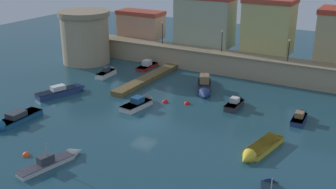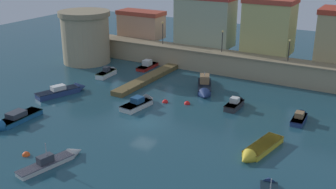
{
  "view_description": "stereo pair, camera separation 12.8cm",
  "coord_description": "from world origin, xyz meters",
  "px_view_note": "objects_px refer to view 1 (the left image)",
  "views": [
    {
      "loc": [
        23.49,
        -35.84,
        19.22
      ],
      "look_at": [
        0.0,
        5.57,
        1.67
      ],
      "focal_mm": 44.52,
      "sensor_mm": 36.0,
      "label": 1
    },
    {
      "loc": [
        23.6,
        -35.77,
        19.22
      ],
      "look_at": [
        0.0,
        5.57,
        1.67
      ],
      "focal_mm": 44.52,
      "sensor_mm": 36.0,
      "label": 2
    }
  ],
  "objects_px": {
    "moored_boat_6": "(236,103)",
    "moored_boat_8": "(258,150)",
    "mooring_buoy_2": "(26,155)",
    "fortress_tower": "(85,37)",
    "moored_boat_1": "(64,91)",
    "moored_boat_7": "(141,103)",
    "mooring_buoy_1": "(187,104)",
    "moored_boat_5": "(56,160)",
    "quay_lamp_1": "(222,38)",
    "moored_boat_4": "(300,117)",
    "mooring_buoy_0": "(165,102)",
    "moored_boat_11": "(108,72)",
    "quay_lamp_0": "(162,29)",
    "moored_boat_9": "(12,121)",
    "moored_boat_3": "(204,87)",
    "quay_lamp_2": "(289,46)",
    "moored_boat_2": "(151,64)"
  },
  "relations": [
    {
      "from": "fortress_tower",
      "to": "mooring_buoy_1",
      "type": "height_order",
      "value": "fortress_tower"
    },
    {
      "from": "moored_boat_6",
      "to": "moored_boat_8",
      "type": "distance_m",
      "value": 12.14
    },
    {
      "from": "quay_lamp_1",
      "to": "moored_boat_1",
      "type": "relative_size",
      "value": 0.46
    },
    {
      "from": "quay_lamp_2",
      "to": "moored_boat_2",
      "type": "height_order",
      "value": "quay_lamp_2"
    },
    {
      "from": "moored_boat_3",
      "to": "quay_lamp_0",
      "type": "bearing_deg",
      "value": -152.77
    },
    {
      "from": "quay_lamp_0",
      "to": "mooring_buoy_0",
      "type": "height_order",
      "value": "quay_lamp_0"
    },
    {
      "from": "quay_lamp_2",
      "to": "moored_boat_2",
      "type": "relative_size",
      "value": 0.46
    },
    {
      "from": "moored_boat_7",
      "to": "moored_boat_9",
      "type": "xyz_separation_m",
      "value": [
        -9.54,
        -11.81,
        -0.02
      ]
    },
    {
      "from": "quay_lamp_2",
      "to": "moored_boat_7",
      "type": "bearing_deg",
      "value": -126.33
    },
    {
      "from": "mooring_buoy_1",
      "to": "moored_boat_9",
      "type": "bearing_deg",
      "value": -133.23
    },
    {
      "from": "mooring_buoy_1",
      "to": "moored_boat_8",
      "type": "bearing_deg",
      "value": -34.81
    },
    {
      "from": "moored_boat_5",
      "to": "moored_boat_3",
      "type": "bearing_deg",
      "value": 3.62
    },
    {
      "from": "quay_lamp_1",
      "to": "moored_boat_4",
      "type": "bearing_deg",
      "value": -40.05
    },
    {
      "from": "moored_boat_8",
      "to": "mooring_buoy_1",
      "type": "bearing_deg",
      "value": -114.18
    },
    {
      "from": "quay_lamp_0",
      "to": "moored_boat_6",
      "type": "height_order",
      "value": "quay_lamp_0"
    },
    {
      "from": "moored_boat_1",
      "to": "moored_boat_8",
      "type": "height_order",
      "value": "moored_boat_1"
    },
    {
      "from": "moored_boat_5",
      "to": "moored_boat_1",
      "type": "bearing_deg",
      "value": 52.46
    },
    {
      "from": "moored_boat_7",
      "to": "moored_boat_8",
      "type": "distance_m",
      "value": 17.27
    },
    {
      "from": "mooring_buoy_0",
      "to": "mooring_buoy_2",
      "type": "height_order",
      "value": "mooring_buoy_0"
    },
    {
      "from": "moored_boat_4",
      "to": "moored_boat_5",
      "type": "xyz_separation_m",
      "value": [
        -17.24,
        -21.18,
        -0.05
      ]
    },
    {
      "from": "quay_lamp_0",
      "to": "moored_boat_9",
      "type": "distance_m",
      "value": 30.34
    },
    {
      "from": "quay_lamp_0",
      "to": "quay_lamp_1",
      "type": "distance_m",
      "value": 10.49
    },
    {
      "from": "mooring_buoy_2",
      "to": "moored_boat_5",
      "type": "bearing_deg",
      "value": 4.86
    },
    {
      "from": "moored_boat_11",
      "to": "mooring_buoy_1",
      "type": "bearing_deg",
      "value": -111.05
    },
    {
      "from": "moored_boat_8",
      "to": "moored_boat_4",
      "type": "bearing_deg",
      "value": -178.49
    },
    {
      "from": "moored_boat_8",
      "to": "moored_boat_9",
      "type": "distance_m",
      "value": 26.99
    },
    {
      "from": "moored_boat_6",
      "to": "mooring_buoy_2",
      "type": "xyz_separation_m",
      "value": [
        -12.9,
        -21.71,
        -0.45
      ]
    },
    {
      "from": "mooring_buoy_1",
      "to": "moored_boat_4",
      "type": "bearing_deg",
      "value": 8.19
    },
    {
      "from": "moored_boat_7",
      "to": "moored_boat_3",
      "type": "bearing_deg",
      "value": -21.17
    },
    {
      "from": "mooring_buoy_1",
      "to": "mooring_buoy_0",
      "type": "bearing_deg",
      "value": -161.93
    },
    {
      "from": "moored_boat_11",
      "to": "moored_boat_4",
      "type": "bearing_deg",
      "value": -99.97
    },
    {
      "from": "moored_boat_8",
      "to": "quay_lamp_0",
      "type": "bearing_deg",
      "value": -123.05
    },
    {
      "from": "fortress_tower",
      "to": "moored_boat_1",
      "type": "height_order",
      "value": "fortress_tower"
    },
    {
      "from": "moored_boat_4",
      "to": "moored_boat_6",
      "type": "xyz_separation_m",
      "value": [
        -7.85,
        0.24,
        0.06
      ]
    },
    {
      "from": "moored_boat_9",
      "to": "quay_lamp_2",
      "type": "bearing_deg",
      "value": 141.43
    },
    {
      "from": "quay_lamp_2",
      "to": "moored_boat_2",
      "type": "bearing_deg",
      "value": -173.37
    },
    {
      "from": "moored_boat_4",
      "to": "moored_boat_8",
      "type": "xyz_separation_m",
      "value": [
        -1.64,
        -10.19,
        -0.04
      ]
    },
    {
      "from": "moored_boat_3",
      "to": "quay_lamp_1",
      "type": "bearing_deg",
      "value": 164.4
    },
    {
      "from": "moored_boat_11",
      "to": "mooring_buoy_0",
      "type": "height_order",
      "value": "moored_boat_11"
    },
    {
      "from": "quay_lamp_0",
      "to": "moored_boat_11",
      "type": "bearing_deg",
      "value": -110.64
    },
    {
      "from": "moored_boat_8",
      "to": "mooring_buoy_0",
      "type": "height_order",
      "value": "moored_boat_8"
    },
    {
      "from": "moored_boat_8",
      "to": "moored_boat_3",
      "type": "bearing_deg",
      "value": -127.94
    },
    {
      "from": "moored_boat_2",
      "to": "moored_boat_7",
      "type": "relative_size",
      "value": 1.17
    },
    {
      "from": "moored_boat_5",
      "to": "moored_boat_8",
      "type": "xyz_separation_m",
      "value": [
        15.6,
        10.99,
        0.01
      ]
    },
    {
      "from": "moored_boat_1",
      "to": "moored_boat_7",
      "type": "distance_m",
      "value": 11.4
    },
    {
      "from": "quay_lamp_1",
      "to": "mooring_buoy_0",
      "type": "xyz_separation_m",
      "value": [
        -1.06,
        -15.52,
        -5.5
      ]
    },
    {
      "from": "quay_lamp_2",
      "to": "mooring_buoy_2",
      "type": "bearing_deg",
      "value": -114.78
    },
    {
      "from": "moored_boat_8",
      "to": "mooring_buoy_2",
      "type": "relative_size",
      "value": 9.33
    },
    {
      "from": "quay_lamp_1",
      "to": "quay_lamp_2",
      "type": "relative_size",
      "value": 1.08
    },
    {
      "from": "moored_boat_11",
      "to": "moored_boat_6",
      "type": "bearing_deg",
      "value": -101.25
    }
  ]
}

